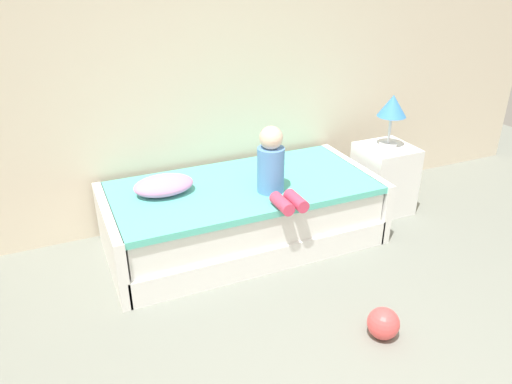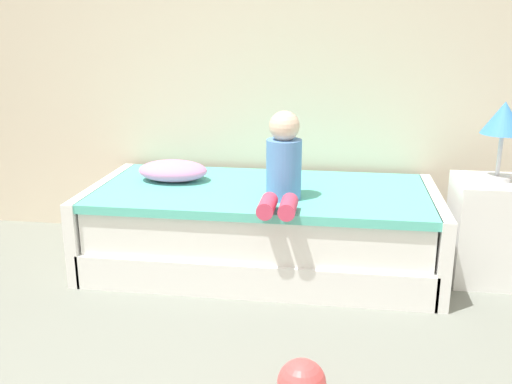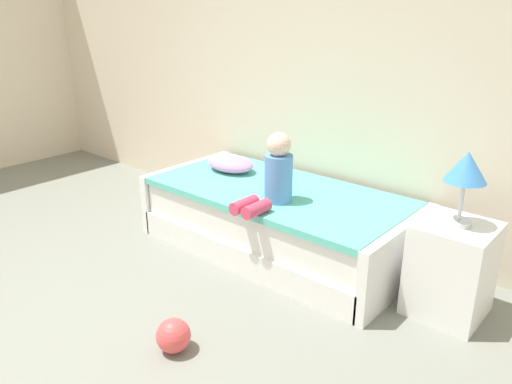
# 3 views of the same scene
# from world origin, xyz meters

# --- Properties ---
(wall_rear) EXTENTS (7.20, 0.10, 2.90)m
(wall_rear) POSITION_xyz_m (0.00, 2.60, 1.45)
(wall_rear) COLOR beige
(wall_rear) RESTS_ON ground
(bed) EXTENTS (2.11, 1.00, 0.50)m
(bed) POSITION_xyz_m (0.23, 2.00, 0.25)
(bed) COLOR white
(bed) RESTS_ON ground
(nightstand) EXTENTS (0.44, 0.44, 0.60)m
(nightstand) POSITION_xyz_m (1.58, 2.01, 0.30)
(nightstand) COLOR white
(nightstand) RESTS_ON ground
(table_lamp) EXTENTS (0.24, 0.24, 0.45)m
(table_lamp) POSITION_xyz_m (1.58, 2.01, 0.94)
(table_lamp) COLOR silver
(table_lamp) RESTS_ON nightstand
(child_figure) EXTENTS (0.20, 0.51, 0.50)m
(child_figure) POSITION_xyz_m (0.38, 1.77, 0.70)
(child_figure) COLOR #598CD1
(child_figure) RESTS_ON bed
(pillow) EXTENTS (0.44, 0.30, 0.13)m
(pillow) POSITION_xyz_m (-0.36, 2.10, 0.56)
(pillow) COLOR #EA8CC6
(pillow) RESTS_ON bed
(toy_ball) EXTENTS (0.20, 0.20, 0.20)m
(toy_ball) POSITION_xyz_m (0.58, 0.64, 0.10)
(toy_ball) COLOR #E54C4C
(toy_ball) RESTS_ON ground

